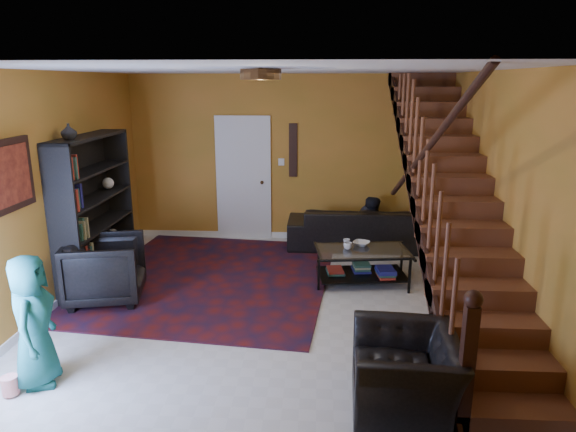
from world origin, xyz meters
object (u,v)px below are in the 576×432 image
object	(u,v)px
bookshelf	(95,213)
sofa	(358,227)
armchair_left	(106,270)
coffee_table	(362,264)
armchair_right	(405,372)

from	to	relation	value
bookshelf	sofa	world-z (taller)	bookshelf
armchair_left	sofa	bearing A→B (deg)	-66.33
sofa	coffee_table	xyz separation A→B (m)	(-0.07, -1.58, -0.06)
coffee_table	armchair_left	bearing A→B (deg)	-166.62
coffee_table	bookshelf	bearing A→B (deg)	-178.05
sofa	bookshelf	bearing A→B (deg)	25.47
bookshelf	armchair_right	world-z (taller)	bookshelf
armchair_right	sofa	bearing A→B (deg)	-176.13
armchair_right	coffee_table	xyz separation A→B (m)	(-0.13, 2.76, -0.05)
sofa	coffee_table	bearing A→B (deg)	88.10
armchair_left	coffee_table	bearing A→B (deg)	-88.35
bookshelf	coffee_table	size ratio (longest dim) A/B	1.52
sofa	armchair_right	bearing A→B (deg)	91.41
bookshelf	coffee_table	xyz separation A→B (m)	(3.59, 0.12, -0.69)
armchair_right	coffee_table	size ratio (longest dim) A/B	0.75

